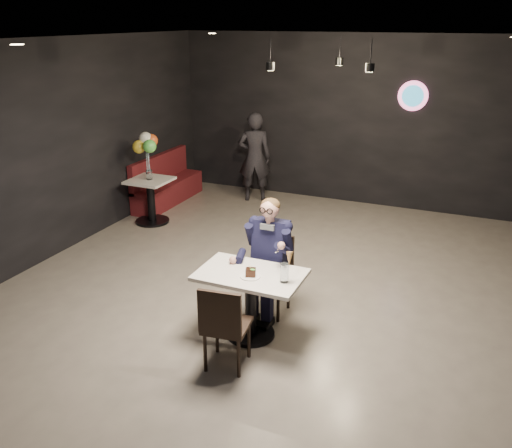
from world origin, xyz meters
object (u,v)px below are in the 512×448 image
at_px(seated_man, 270,256).
at_px(balloon_vase, 149,175).
at_px(chair_far, 270,276).
at_px(passerby, 255,157).
at_px(sundae_glass, 284,273).
at_px(chair_near, 227,324).
at_px(side_table, 151,199).
at_px(main_table, 251,305).
at_px(booth_bench, 168,179).

bearing_deg(seated_man, balloon_vase, 146.01).
distance_m(chair_far, passerby, 4.18).
bearing_deg(balloon_vase, sundae_glass, -37.76).
relative_size(chair_near, seated_man, 0.64).
distance_m(seated_man, passerby, 4.17).
xyz_separation_m(sundae_glass, side_table, (-3.32, 2.57, -0.44)).
bearing_deg(chair_far, main_table, -90.00).
distance_m(sundae_glass, booth_bench, 5.10).
bearing_deg(chair_near, passerby, 103.00).
bearing_deg(sundae_glass, chair_far, 123.28).
bearing_deg(passerby, chair_near, 91.67).
bearing_deg(sundae_glass, seated_man, 123.28).
height_order(chair_near, sundae_glass, sundae_glass).
distance_m(chair_near, passerby, 5.21).
bearing_deg(side_table, seated_man, -33.99).
xyz_separation_m(sundae_glass, balloon_vase, (-3.32, 2.57, -0.02)).
xyz_separation_m(side_table, passerby, (1.11, 1.77, 0.42)).
relative_size(chair_near, passerby, 0.56).
xyz_separation_m(main_table, side_table, (-2.93, 2.52, 0.03)).
bearing_deg(seated_man, main_table, -90.00).
xyz_separation_m(chair_far, sundae_glass, (0.39, -0.60, 0.39)).
bearing_deg(booth_bench, chair_near, -51.73).
xyz_separation_m(seated_man, balloon_vase, (-2.93, 1.97, 0.11)).
height_order(chair_near, side_table, chair_near).
xyz_separation_m(chair_far, passerby, (-1.82, 3.75, 0.37)).
xyz_separation_m(main_table, passerby, (-1.82, 4.30, 0.45)).
bearing_deg(passerby, balloon_vase, 39.13).
xyz_separation_m(main_table, balloon_vase, (-2.93, 2.52, 0.45)).
height_order(chair_near, balloon_vase, chair_near).
bearing_deg(passerby, seated_man, 97.05).
distance_m(sundae_glass, side_table, 4.22).
xyz_separation_m(chair_near, passerby, (-1.82, 4.87, 0.37)).
relative_size(main_table, side_table, 1.36).
bearing_deg(chair_near, sundae_glass, 45.62).
height_order(chair_far, passerby, passerby).
bearing_deg(chair_far, chair_near, -90.00).
height_order(main_table, seated_man, seated_man).
bearing_deg(side_table, balloon_vase, 0.00).
bearing_deg(chair_far, seated_man, -123.69).
distance_m(balloon_vase, passerby, 2.09).
bearing_deg(passerby, booth_bench, 9.94).
bearing_deg(balloon_vase, chair_near, -46.56).
bearing_deg(passerby, side_table, 39.13).
bearing_deg(sundae_glass, chair_near, -126.91).
distance_m(chair_far, side_table, 3.53).
relative_size(sundae_glass, balloon_vase, 1.28).
xyz_separation_m(seated_man, booth_bench, (-3.23, 2.97, -0.27)).
distance_m(side_table, passerby, 2.14).
bearing_deg(side_table, passerby, 57.93).
height_order(seated_man, booth_bench, seated_man).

